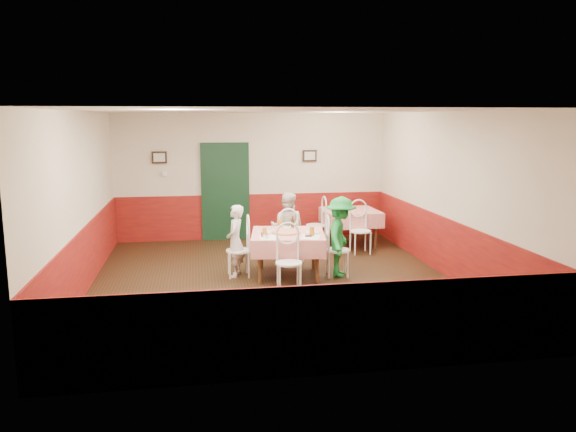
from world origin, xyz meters
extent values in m
plane|color=black|center=(0.00, 0.00, 0.00)|extent=(7.00, 7.00, 0.00)
plane|color=white|center=(0.00, 0.00, 2.80)|extent=(7.00, 7.00, 0.00)
cube|color=beige|center=(0.00, 3.50, 1.40)|extent=(6.00, 0.10, 2.80)
cube|color=beige|center=(0.00, -3.50, 1.40)|extent=(6.00, 0.10, 2.80)
cube|color=beige|center=(-3.00, 0.00, 1.40)|extent=(0.10, 7.00, 2.80)
cube|color=beige|center=(3.00, 0.00, 1.40)|extent=(0.10, 7.00, 2.80)
cube|color=maroon|center=(0.00, 3.48, 0.50)|extent=(6.00, 0.03, 1.00)
cube|color=maroon|center=(0.00, -3.48, 0.50)|extent=(6.00, 0.03, 1.00)
cube|color=maroon|center=(-2.98, 0.00, 0.50)|extent=(0.03, 7.00, 1.00)
cube|color=maroon|center=(2.98, 0.00, 0.50)|extent=(0.03, 7.00, 1.00)
cube|color=black|center=(-0.60, 3.45, 1.05)|extent=(0.96, 0.06, 2.10)
cube|color=black|center=(-2.00, 3.45, 1.85)|extent=(0.32, 0.03, 0.26)
cube|color=black|center=(1.30, 3.45, 1.85)|extent=(0.32, 0.03, 0.26)
cube|color=white|center=(-1.90, 3.45, 1.50)|extent=(0.10, 0.03, 0.10)
cube|color=red|center=(0.29, 0.31, 0.38)|extent=(1.39, 1.39, 0.77)
cube|color=red|center=(1.99, 2.45, 0.38)|extent=(1.15, 1.15, 0.77)
cylinder|color=#B74723|center=(0.25, 0.29, 0.78)|extent=(0.53, 0.53, 0.03)
cylinder|color=white|center=(-0.11, 0.39, 0.77)|extent=(0.28, 0.28, 0.01)
cylinder|color=white|center=(0.69, 0.25, 0.77)|extent=(0.28, 0.28, 0.01)
cylinder|color=white|center=(0.32, 0.73, 0.77)|extent=(0.28, 0.28, 0.01)
cylinder|color=#BF7219|center=(-0.13, 0.14, 0.83)|extent=(0.08, 0.08, 0.13)
cylinder|color=#BF7219|center=(0.64, 0.01, 0.83)|extent=(0.09, 0.09, 0.15)
cylinder|color=#BF7219|center=(0.22, 0.74, 0.83)|extent=(0.09, 0.09, 0.15)
cylinder|color=#381C0A|center=(0.43, 0.69, 0.86)|extent=(0.06, 0.06, 0.20)
cylinder|color=silver|center=(-0.17, -0.05, 0.81)|extent=(0.04, 0.04, 0.09)
cylinder|color=silver|center=(-0.12, -0.10, 0.81)|extent=(0.04, 0.04, 0.09)
cylinder|color=#B23319|center=(-0.19, 0.05, 0.81)|extent=(0.04, 0.04, 0.09)
cube|color=white|center=(-0.09, -0.04, 0.76)|extent=(0.30, 0.40, 0.00)
cube|color=white|center=(0.60, -0.10, 0.76)|extent=(0.42, 0.48, 0.00)
cube|color=black|center=(0.57, -0.05, 0.77)|extent=(0.12, 0.11, 0.02)
imported|color=gray|center=(-0.60, 0.45, 0.62)|extent=(0.40, 0.51, 1.24)
imported|color=gray|center=(0.42, 1.21, 0.67)|extent=(0.79, 0.70, 1.33)
imported|color=gray|center=(1.18, 0.18, 0.69)|extent=(0.79, 1.01, 1.37)
camera|label=1|loc=(-1.24, -8.93, 2.70)|focal=35.00mm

